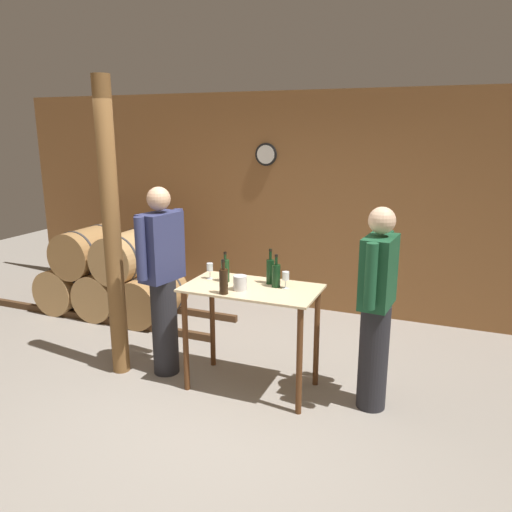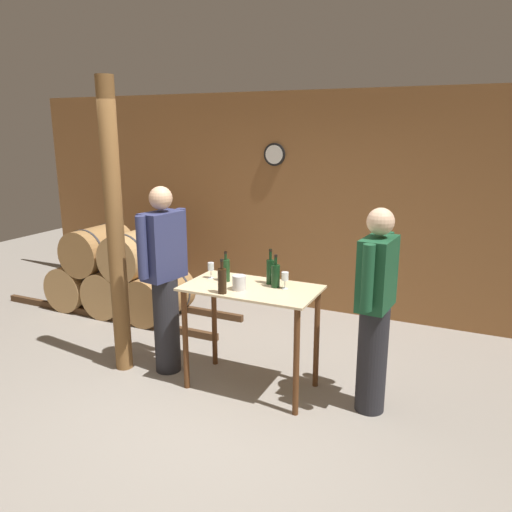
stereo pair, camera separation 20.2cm
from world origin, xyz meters
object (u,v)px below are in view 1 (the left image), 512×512
object	(u,v)px
wooden_post	(112,233)
person_visitor_with_scarf	(377,306)
wine_bottle_right	(276,275)
wine_glass_near_center	(286,277)
wine_bottle_center	(270,271)
wine_bottle_left	(224,281)
person_host	(162,278)
wine_glass_near_left	(210,268)
wine_bottle_far_left	(225,270)
ice_bucket	(240,283)

from	to	relation	value
wooden_post	person_visitor_with_scarf	distance (m)	2.39
wine_bottle_right	person_visitor_with_scarf	bearing A→B (deg)	-0.44
wine_glass_near_center	person_visitor_with_scarf	distance (m)	0.78
wine_bottle_center	wine_bottle_right	size ratio (longest dim) A/B	1.09
wine_bottle_left	person_host	distance (m)	0.76
wine_glass_near_center	wine_bottle_left	bearing A→B (deg)	-142.48
wine_glass_near_left	person_host	size ratio (longest dim) A/B	0.08
person_host	person_visitor_with_scarf	size ratio (longest dim) A/B	1.05
wooden_post	wine_bottle_center	xyz separation A→B (m)	(1.40, 0.33, -0.29)
wine_bottle_far_left	person_visitor_with_scarf	distance (m)	1.33
wine_glass_near_center	person_host	size ratio (longest dim) A/B	0.08
wooden_post	person_visitor_with_scarf	world-z (taller)	wooden_post
wine_bottle_center	wine_glass_near_left	distance (m)	0.56
wine_bottle_far_left	wine_bottle_center	xyz separation A→B (m)	(0.39, 0.10, 0.01)
wine_bottle_left	ice_bucket	bearing A→B (deg)	59.25
wine_bottle_far_left	wine_bottle_left	world-z (taller)	wine_bottle_left
wooden_post	wine_bottle_far_left	distance (m)	1.08
ice_bucket	person_visitor_with_scarf	bearing A→B (deg)	9.51
wine_bottle_far_left	person_host	distance (m)	0.61
wine_bottle_left	wine_bottle_center	distance (m)	0.48
wine_bottle_left	wine_bottle_right	bearing A→B (deg)	44.81
wine_bottle_far_left	wine_bottle_right	bearing A→B (deg)	2.81
wine_bottle_left	wine_bottle_center	xyz separation A→B (m)	(0.25, 0.41, 0.00)
wooden_post	wine_bottle_far_left	xyz separation A→B (m)	(1.01, 0.23, -0.30)
wooden_post	wine_bottle_far_left	size ratio (longest dim) A/B	10.01
wooden_post	wine_bottle_left	bearing A→B (deg)	-3.80
wine_bottle_right	wine_bottle_far_left	bearing A→B (deg)	-177.19
wine_glass_near_center	person_host	bearing A→B (deg)	-174.33
ice_bucket	wine_bottle_right	bearing A→B (deg)	37.35
wine_bottle_right	wine_bottle_left	bearing A→B (deg)	-135.19
wine_glass_near_left	wine_glass_near_center	xyz separation A→B (m)	(0.72, -0.01, 0.00)
person_visitor_with_scarf	wooden_post	bearing A→B (deg)	-173.87
wine_bottle_right	wine_glass_near_center	world-z (taller)	wine_bottle_right
wine_bottle_right	wine_glass_near_left	distance (m)	0.63
wine_glass_near_center	person_visitor_with_scarf	size ratio (longest dim) A/B	0.09
wine_glass_near_left	wine_bottle_far_left	bearing A→B (deg)	-8.17
wine_bottle_center	wine_glass_near_center	distance (m)	0.19
wine_bottle_left	person_host	xyz separation A→B (m)	(-0.72, 0.21, -0.12)
wooden_post	wine_bottle_center	world-z (taller)	wooden_post
ice_bucket	person_host	bearing A→B (deg)	175.03
wine_bottle_left	wine_glass_near_center	size ratio (longest dim) A/B	1.99
wine_bottle_far_left	wine_bottle_right	world-z (taller)	wine_bottle_right
wine_bottle_far_left	wine_glass_near_center	xyz separation A→B (m)	(0.56, 0.02, -0.00)
wine_glass_near_center	person_visitor_with_scarf	bearing A→B (deg)	0.09
wine_bottle_left	wine_glass_near_center	world-z (taller)	wine_bottle_left
wine_bottle_center	wine_glass_near_left	bearing A→B (deg)	-172.57
wine_glass_near_left	person_visitor_with_scarf	size ratio (longest dim) A/B	0.09
wine_bottle_right	person_host	bearing A→B (deg)	-173.45
wine_bottle_center	person_host	size ratio (longest dim) A/B	0.18
wine_bottle_far_left	wine_bottle_center	size ratio (longest dim) A/B	0.87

